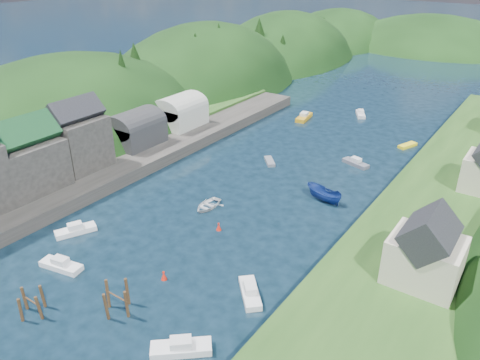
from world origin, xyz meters
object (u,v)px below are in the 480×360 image
Objects in this scene: channel_buoy_near at (164,276)px; channel_buoy_far at (219,227)px; piling_cluster_near at (32,305)px; piling_cluster_far at (117,301)px.

channel_buoy_far is at bearing 95.70° from channel_buoy_near.
channel_buoy_near is 1.00× the size of channel_buoy_far.
piling_cluster_far is at bearing 36.96° from piling_cluster_near.
piling_cluster_near reaches higher than channel_buoy_far.
channel_buoy_near is 11.81m from channel_buoy_far.
piling_cluster_near is 0.87× the size of piling_cluster_far.
channel_buoy_near is at bearing 58.74° from piling_cluster_near.
channel_buoy_far is (-1.17, 11.75, 0.00)m from channel_buoy_near.
channel_buoy_near is at bearing -84.30° from channel_buoy_far.
piling_cluster_near is 3.06× the size of channel_buoy_near.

